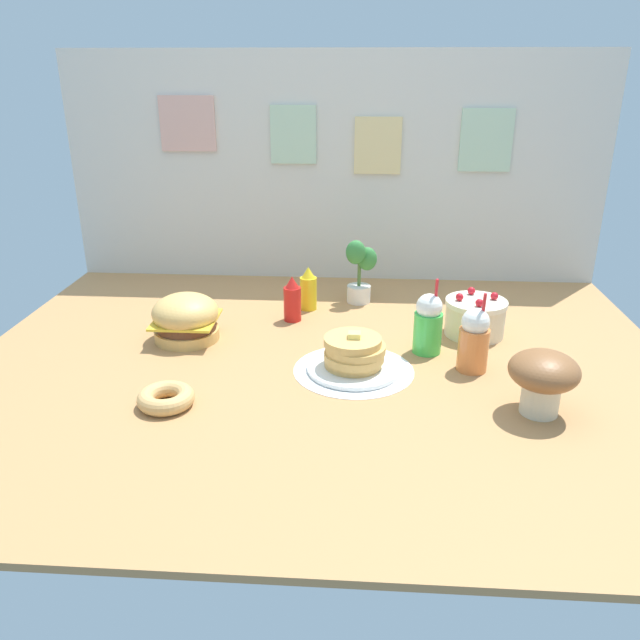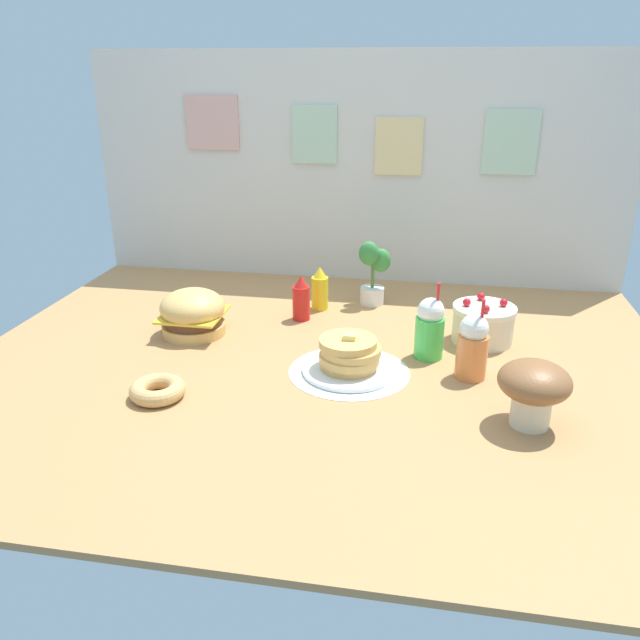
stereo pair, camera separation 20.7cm
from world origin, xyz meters
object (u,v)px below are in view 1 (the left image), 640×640
object	(u,v)px
potted_plant	(359,269)
burger	(186,318)
orange_float_cup	(474,340)
donut_pink_glaze	(166,398)
ketchup_bottle	(292,300)
layer_cake	(475,317)
pancake_stack	(354,356)
cream_soda_cup	(428,324)
mushroom_stool	(543,376)
mustard_bottle	(308,290)

from	to	relation	value
potted_plant	burger	bearing A→B (deg)	-144.84
orange_float_cup	donut_pink_glaze	bearing A→B (deg)	-161.98
burger	ketchup_bottle	bearing A→B (deg)	30.11
layer_cake	potted_plant	bearing A→B (deg)	143.15
pancake_stack	cream_soda_cup	xyz separation A→B (m)	(0.24, 0.16, 0.05)
donut_pink_glaze	cream_soda_cup	bearing A→B (deg)	28.53
ketchup_bottle	potted_plant	world-z (taller)	potted_plant
burger	layer_cake	world-z (taller)	burger
potted_plant	pancake_stack	bearing A→B (deg)	-90.79
mushroom_stool	layer_cake	bearing A→B (deg)	99.56
layer_cake	cream_soda_cup	size ratio (longest dim) A/B	0.83
donut_pink_glaze	potted_plant	bearing A→B (deg)	59.07
mustard_bottle	potted_plant	size ratio (longest dim) A/B	0.66
donut_pink_glaze	mushroom_stool	xyz separation A→B (m)	(1.04, 0.03, 0.09)
pancake_stack	orange_float_cup	distance (m)	0.38
orange_float_cup	mustard_bottle	bearing A→B (deg)	138.07
layer_cake	donut_pink_glaze	size ratio (longest dim) A/B	1.34
mushroom_stool	burger	bearing A→B (deg)	158.46
donut_pink_glaze	potted_plant	world-z (taller)	potted_plant
mustard_bottle	donut_pink_glaze	world-z (taller)	mustard_bottle
potted_plant	mushroom_stool	bearing A→B (deg)	-59.38
mustard_bottle	orange_float_cup	world-z (taller)	orange_float_cup
pancake_stack	mushroom_stool	bearing A→B (deg)	-23.50
mustard_bottle	donut_pink_glaze	xyz separation A→B (m)	(-0.34, -0.80, -0.05)
layer_cake	mustard_bottle	distance (m)	0.65
mushroom_stool	donut_pink_glaze	bearing A→B (deg)	-178.22
orange_float_cup	potted_plant	distance (m)	0.70
ketchup_bottle	mustard_bottle	xyz separation A→B (m)	(0.05, 0.12, 0.00)
burger	ketchup_bottle	xyz separation A→B (m)	(0.35, 0.20, 0.00)
donut_pink_glaze	pancake_stack	bearing A→B (deg)	26.09
ketchup_bottle	mustard_bottle	distance (m)	0.13
burger	mustard_bottle	bearing A→B (deg)	39.16
cream_soda_cup	layer_cake	bearing A→B (deg)	41.53
ketchup_bottle	burger	bearing A→B (deg)	-149.89
ketchup_bottle	donut_pink_glaze	size ratio (longest dim) A/B	1.08
mustard_bottle	mushroom_stool	size ratio (longest dim) A/B	0.91
layer_cake	cream_soda_cup	xyz separation A→B (m)	(-0.18, -0.16, 0.04)
mushroom_stool	mustard_bottle	bearing A→B (deg)	132.73
orange_float_cup	mushroom_stool	distance (m)	0.30
burger	pancake_stack	size ratio (longest dim) A/B	0.78
cream_soda_cup	mushroom_stool	world-z (taller)	cream_soda_cup
cream_soda_cup	potted_plant	bearing A→B (deg)	116.26
layer_cake	mushroom_stool	distance (m)	0.56
layer_cake	ketchup_bottle	xyz separation A→B (m)	(-0.66, 0.09, 0.01)
burger	orange_float_cup	distance (m)	0.98
burger	cream_soda_cup	world-z (taller)	cream_soda_cup
layer_cake	mustard_bottle	world-z (taller)	mustard_bottle
layer_cake	potted_plant	distance (m)	0.53
pancake_stack	mushroom_stool	world-z (taller)	mushroom_stool
orange_float_cup	potted_plant	size ratio (longest dim) A/B	0.98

